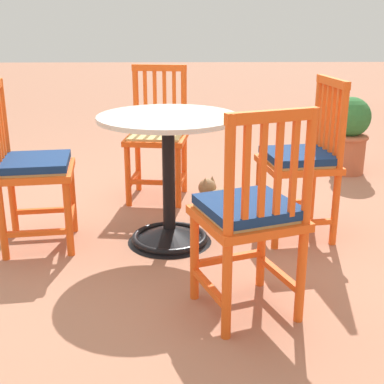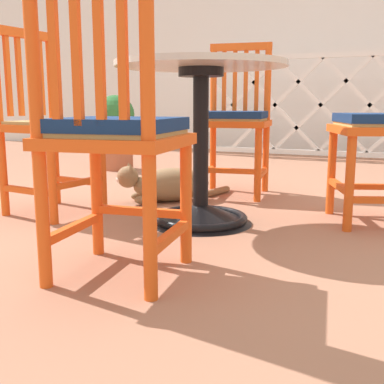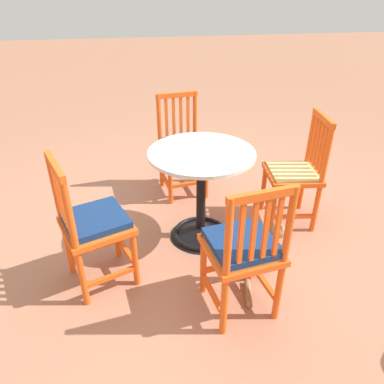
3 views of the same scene
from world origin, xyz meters
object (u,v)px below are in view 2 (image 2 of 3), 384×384
(orange_chair_by_planter, at_px, (115,137))
(orange_chair_at_corner, at_px, (235,121))
(tabby_cat, at_px, (165,185))
(terracotta_planter, at_px, (116,130))
(orange_chair_tucked_in, at_px, (47,127))
(cafe_table, at_px, (201,162))

(orange_chair_by_planter, bearing_deg, orange_chair_at_corner, 94.50)
(tabby_cat, distance_m, terracotta_planter, 1.46)
(orange_chair_at_corner, distance_m, orange_chair_by_planter, 1.50)
(orange_chair_tucked_in, bearing_deg, orange_chair_at_corner, 50.61)
(orange_chair_by_planter, height_order, terracotta_planter, orange_chair_by_planter)
(orange_chair_by_planter, xyz_separation_m, tabby_cat, (-0.40, 1.12, -0.35))
(cafe_table, xyz_separation_m, orange_chair_by_planter, (0.03, -0.74, 0.16))
(orange_chair_at_corner, bearing_deg, cafe_table, -83.02)
(cafe_table, relative_size, tabby_cat, 1.24)
(cafe_table, relative_size, terracotta_planter, 1.23)
(orange_chair_at_corner, distance_m, terracotta_planter, 1.45)
(cafe_table, height_order, tabby_cat, cafe_table)
(cafe_table, bearing_deg, orange_chair_tucked_in, -173.10)
(orange_chair_at_corner, distance_m, orange_chair_tucked_in, 1.10)
(tabby_cat, xyz_separation_m, terracotta_planter, (-1.00, 1.04, 0.23))
(orange_chair_by_planter, bearing_deg, terracotta_planter, 122.89)
(tabby_cat, bearing_deg, orange_chair_tucked_in, -130.71)
(tabby_cat, bearing_deg, orange_chair_by_planter, -70.24)
(orange_chair_at_corner, relative_size, orange_chair_tucked_in, 1.00)
(orange_chair_at_corner, xyz_separation_m, tabby_cat, (-0.29, -0.37, -0.35))
(orange_chair_tucked_in, height_order, terracotta_planter, orange_chair_tucked_in)
(tabby_cat, height_order, terracotta_planter, terracotta_planter)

